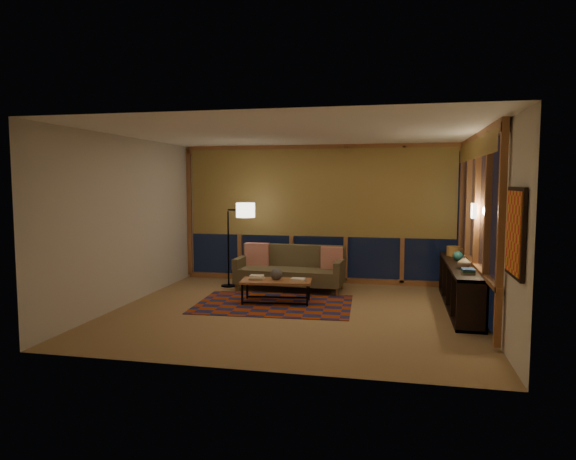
% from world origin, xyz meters
% --- Properties ---
extents(floor, '(5.50, 5.00, 0.01)m').
position_xyz_m(floor, '(0.00, 0.00, 0.00)').
color(floor, '#997250').
rests_on(floor, ground).
extents(ceiling, '(5.50, 5.00, 0.01)m').
position_xyz_m(ceiling, '(0.00, 0.00, 2.70)').
color(ceiling, white).
rests_on(ceiling, walls).
extents(walls, '(5.51, 5.01, 2.70)m').
position_xyz_m(walls, '(0.00, 0.00, 1.35)').
color(walls, beige).
rests_on(walls, floor).
extents(window_wall_back, '(5.30, 0.16, 2.60)m').
position_xyz_m(window_wall_back, '(0.00, 2.43, 1.35)').
color(window_wall_back, '#945634').
rests_on(window_wall_back, walls).
extents(window_wall_right, '(0.16, 3.70, 2.60)m').
position_xyz_m(window_wall_right, '(2.68, 0.60, 1.35)').
color(window_wall_right, '#945634').
rests_on(window_wall_right, walls).
extents(wall_art, '(0.06, 0.74, 0.94)m').
position_xyz_m(wall_art, '(2.71, -1.85, 1.45)').
color(wall_art, red).
rests_on(wall_art, walls).
extents(wall_sconce, '(0.12, 0.18, 0.22)m').
position_xyz_m(wall_sconce, '(2.62, 0.45, 1.55)').
color(wall_sconce, white).
rests_on(wall_sconce, walls).
extents(sofa, '(1.98, 0.87, 0.80)m').
position_xyz_m(sofa, '(-0.40, 1.56, 0.40)').
color(sofa, '#4E422D').
rests_on(sofa, floor).
extents(pillow_left, '(0.46, 0.17, 0.45)m').
position_xyz_m(pillow_left, '(-1.07, 1.76, 0.62)').
color(pillow_left, red).
rests_on(pillow_left, sofa).
extents(pillow_right, '(0.40, 0.15, 0.40)m').
position_xyz_m(pillow_right, '(0.36, 1.68, 0.60)').
color(pillow_right, red).
rests_on(pillow_right, sofa).
extents(area_rug, '(2.57, 1.79, 0.01)m').
position_xyz_m(area_rug, '(-0.41, 0.39, 0.01)').
color(area_rug, '#8E2E08').
rests_on(area_rug, floor).
extents(coffee_table, '(1.19, 0.64, 0.38)m').
position_xyz_m(coffee_table, '(-0.40, 0.51, 0.19)').
color(coffee_table, '#945634').
rests_on(coffee_table, floor).
extents(book_stack_a, '(0.24, 0.20, 0.07)m').
position_xyz_m(book_stack_a, '(-0.73, 0.50, 0.41)').
color(book_stack_a, '#ECE4C9').
rests_on(book_stack_a, coffee_table).
extents(book_stack_b, '(0.27, 0.21, 0.05)m').
position_xyz_m(book_stack_b, '(-0.03, 0.52, 0.41)').
color(book_stack_b, '#ECE4C9').
rests_on(book_stack_b, coffee_table).
extents(ceramic_pot, '(0.23, 0.23, 0.20)m').
position_xyz_m(ceramic_pot, '(-0.41, 0.55, 0.48)').
color(ceramic_pot, black).
rests_on(ceramic_pot, coffee_table).
extents(floor_lamp, '(0.59, 0.44, 1.60)m').
position_xyz_m(floor_lamp, '(-1.60, 1.66, 0.80)').
color(floor_lamp, black).
rests_on(floor_lamp, floor).
extents(bookshelf, '(0.40, 2.82, 0.70)m').
position_xyz_m(bookshelf, '(2.49, 0.77, 0.35)').
color(bookshelf, black).
rests_on(bookshelf, floor).
extents(basket, '(0.26, 0.26, 0.17)m').
position_xyz_m(basket, '(2.47, 1.67, 0.79)').
color(basket, olive).
rests_on(basket, bookshelf).
extents(teal_bowl, '(0.19, 0.19, 0.16)m').
position_xyz_m(teal_bowl, '(2.49, 1.11, 0.78)').
color(teal_bowl, '#236660').
rests_on(teal_bowl, bookshelf).
extents(vase, '(0.23, 0.23, 0.20)m').
position_xyz_m(vase, '(2.49, 0.31, 0.80)').
color(vase, tan).
rests_on(vase, bookshelf).
extents(shelf_book_stack, '(0.16, 0.22, 0.06)m').
position_xyz_m(shelf_book_stack, '(2.49, -0.12, 0.74)').
color(shelf_book_stack, '#ECE4C9').
rests_on(shelf_book_stack, bookshelf).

